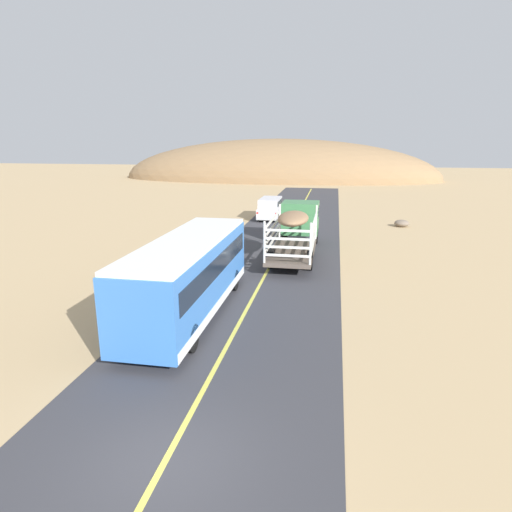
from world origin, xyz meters
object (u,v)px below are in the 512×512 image
bus (189,274)px  boulder_near_shoulder (402,223)px  livestock_truck (298,224)px  car_far (270,207)px

bus → boulder_near_shoulder: (11.40, 21.56, -1.45)m
livestock_truck → bus: (-3.42, -11.84, -0.04)m
car_far → livestock_truck: bearing=-73.1°
livestock_truck → car_far: 12.07m
livestock_truck → car_far: livestock_truck is taller
livestock_truck → boulder_near_shoulder: (7.97, 9.72, -1.50)m
bus → car_far: (-0.08, 23.37, -0.66)m
livestock_truck → bus: bearing=-106.1°
livestock_truck → boulder_near_shoulder: size_ratio=8.01×
boulder_near_shoulder → livestock_truck: bearing=-129.4°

